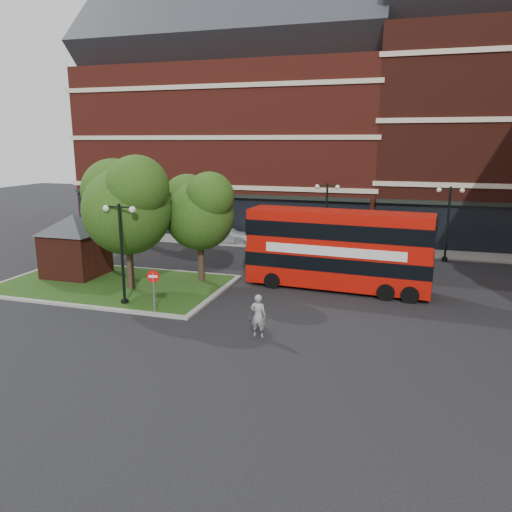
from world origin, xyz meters
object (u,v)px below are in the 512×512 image
(woman, at_px, (258,316))
(car_silver, at_px, (224,234))
(bus, at_px, (338,245))
(car_white, at_px, (378,248))

(woman, bearing_deg, car_silver, -63.33)
(bus, distance_m, car_white, 8.76)
(car_white, bearing_deg, woman, 160.93)
(car_silver, bearing_deg, car_white, -104.53)
(bus, xyz_separation_m, woman, (-2.11, -7.78, -1.54))
(bus, distance_m, woman, 8.20)
(bus, relative_size, woman, 5.46)
(car_white, bearing_deg, car_silver, 76.82)
(woman, xyz_separation_m, car_white, (3.76, 16.19, -0.28))
(bus, height_order, car_silver, bus)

